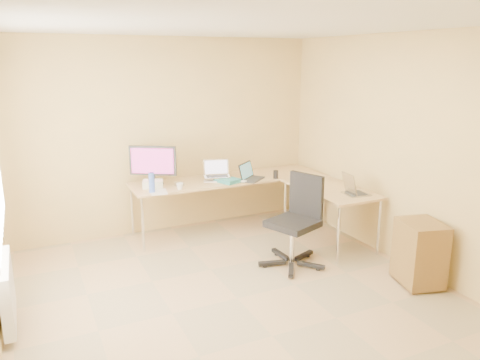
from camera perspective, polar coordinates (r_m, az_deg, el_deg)
name	(u,v)px	position (r m, az deg, el deg)	size (l,w,h in m)	color
floor	(237,298)	(4.79, -0.35, -14.29)	(4.50, 4.50, 0.00)	tan
ceiling	(237,24)	(4.20, -0.40, 18.52)	(4.50, 4.50, 0.00)	white
wall_back	(167,136)	(6.38, -8.94, 5.31)	(4.50, 4.50, 0.00)	#DCB86B
wall_front	(425,267)	(2.56, 21.70, -9.84)	(4.50, 4.50, 0.00)	#DCB86B
wall_right	(408,153)	(5.51, 19.87, 3.15)	(4.50, 4.50, 0.00)	#DCB86B
desk_main	(228,204)	(6.48, -1.43, -2.90)	(2.65, 0.70, 0.73)	tan
desk_return	(329,215)	(6.12, 10.83, -4.23)	(0.70, 1.30, 0.73)	tan
monitor	(153,166)	(6.06, -10.59, 1.74)	(0.61, 0.19, 0.52)	#272727
book_stack	(227,180)	(6.17, -1.56, -0.02)	(0.22, 0.30, 0.05)	teal
laptop_center	(217,169)	(6.22, -2.85, 1.38)	(0.35, 0.26, 0.22)	silver
laptop_black	(252,171)	(6.27, 1.46, 1.07)	(0.37, 0.27, 0.23)	#242424
keyboard	(218,181)	(6.20, -2.72, -0.11)	(0.38, 0.11, 0.02)	white
mouse	(244,181)	(6.15, 0.47, -0.15)	(0.09, 0.06, 0.03)	silver
mug	(180,186)	(5.87, -7.38, -0.76)	(0.09, 0.09, 0.08)	white
cd_stack	(179,184)	(6.06, -7.45, -0.50)	(0.13, 0.13, 0.03)	silver
water_bottle	(152,183)	(5.76, -10.75, -0.32)	(0.07, 0.07, 0.25)	#4263CA
papers	(159,192)	(5.79, -9.91, -1.44)	(0.20, 0.28, 0.01)	silver
white_box	(153,184)	(6.01, -10.61, -0.46)	(0.25, 0.18, 0.09)	white
desk_fan	(153,171)	(6.21, -10.60, 1.08)	(0.25, 0.25, 0.32)	silver
black_cup	(276,175)	(6.36, 4.39, 0.67)	(0.07, 0.07, 0.11)	black
laptop_return	(357,186)	(5.76, 14.11, -0.67)	(0.26, 0.33, 0.22)	#B5B5B6
office_chair	(293,224)	(5.33, 6.47, -5.39)	(0.63, 0.63, 1.06)	black
cabinet	(420,252)	(5.25, 21.13, -8.27)	(0.39, 0.48, 0.66)	olive
radiator	(7,291)	(4.65, -26.60, -12.05)	(0.09, 0.80, 0.55)	white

